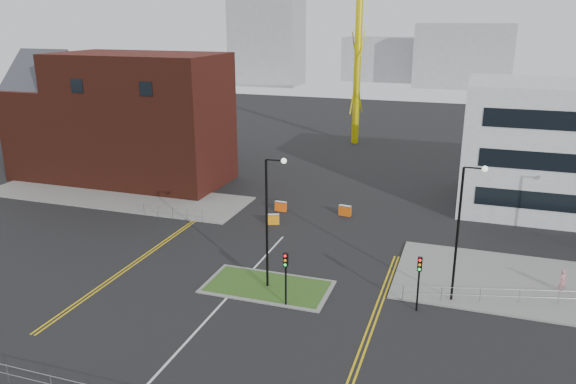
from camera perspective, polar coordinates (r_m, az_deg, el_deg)
name	(u,v)px	position (r m, az deg, el deg)	size (l,w,h in m)	color
ground	(185,344)	(33.34, -10.44, -14.94)	(200.00, 200.00, 0.00)	black
pavement_left	(115,196)	(60.32, -17.17, -0.37)	(28.00, 8.00, 0.12)	slate
island_kerb	(268,287)	(38.87, -2.09, -9.59)	(8.60, 4.60, 0.08)	slate
grass_island	(268,286)	(38.86, -2.09, -9.57)	(8.00, 4.00, 0.12)	#264A18
brick_building	(119,119)	(65.20, -16.81, 7.11)	(24.20, 10.07, 14.24)	#491B12
streetlamp_island	(270,213)	(36.67, -1.86, -2.14)	(1.46, 0.36, 9.18)	black
streetlamp_right_near	(462,223)	(36.49, 17.28, -3.06)	(1.46, 0.36, 9.18)	black
traffic_light_island	(286,269)	(35.44, -0.24, -7.83)	(0.28, 0.33, 3.65)	black
traffic_light_right	(419,274)	(35.78, 13.18, -8.07)	(0.28, 0.33, 3.65)	black
railing_left	(172,211)	(52.19, -11.66, -1.90)	(6.05, 0.05, 1.10)	gray
railing_right	(559,295)	(40.12, 25.84, -9.38)	(19.05, 5.05, 1.10)	gray
centre_line	(201,326)	(34.83, -8.83, -13.32)	(0.15, 30.00, 0.01)	silver
yellow_left_a	(144,255)	(45.14, -14.44, -6.23)	(0.12, 24.00, 0.01)	gold
yellow_left_b	(147,256)	(44.99, -14.12, -6.28)	(0.12, 24.00, 0.01)	gold
yellow_right_a	(371,319)	(35.47, 8.43, -12.69)	(0.12, 20.00, 0.01)	gold
yellow_right_b	(376,320)	(35.43, 8.92, -12.75)	(0.12, 20.00, 0.01)	gold
skyline_a	(267,43)	(154.39, -2.15, 14.93)	(18.00, 12.00, 22.00)	gray
skyline_b	(463,56)	(154.73, 17.37, 13.07)	(24.00, 12.00, 16.00)	gray
skyline_d	(398,59)	(166.28, 11.07, 13.08)	(30.00, 12.00, 12.00)	gray
pedestrian	(563,281)	(42.01, 26.14, -8.15)	(0.60, 0.40, 1.66)	#C37E87
barrier_left	(281,206)	(53.20, -0.74, -1.42)	(1.14, 0.46, 0.93)	#FF5D0E
barrier_mid	(273,219)	(49.86, -1.54, -2.74)	(1.17, 0.76, 0.93)	orange
barrier_right	(345,210)	(52.25, 5.81, -1.84)	(1.20, 0.56, 0.97)	#DF570C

